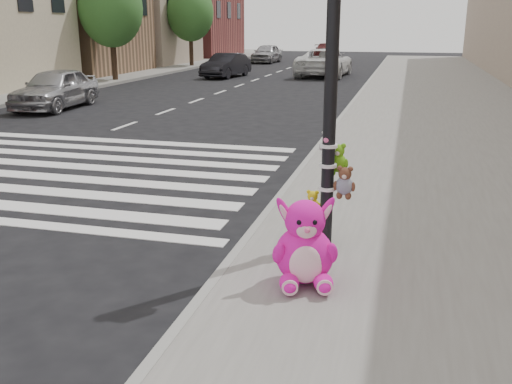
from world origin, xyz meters
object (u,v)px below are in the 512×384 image
(signal_pole, at_px, (332,118))
(pink_bunny, at_px, (305,248))
(red_teddy, at_px, (319,280))
(car_silver_far, at_px, (55,89))
(car_dark_far, at_px, (226,65))
(car_white_near, at_px, (324,62))

(signal_pole, relative_size, pink_bunny, 3.98)
(pink_bunny, distance_m, red_teddy, 0.37)
(pink_bunny, distance_m, car_silver_far, 16.43)
(car_silver_far, bearing_deg, car_dark_far, 76.79)
(pink_bunny, height_order, red_teddy, pink_bunny)
(car_silver_far, xyz_separation_m, car_white_near, (7.30, 15.53, 0.07))
(signal_pole, xyz_separation_m, car_silver_far, (-11.16, 10.89, -1.07))
(red_teddy, height_order, car_white_near, car_white_near)
(signal_pole, xyz_separation_m, car_dark_far, (-9.12, 24.36, -1.12))
(car_dark_far, bearing_deg, car_silver_far, -90.86)
(pink_bunny, relative_size, red_teddy, 5.47)
(car_silver_far, bearing_deg, signal_pole, -48.90)
(red_teddy, distance_m, car_white_near, 28.02)
(red_teddy, bearing_deg, car_dark_far, 103.11)
(pink_bunny, bearing_deg, car_dark_far, 93.79)
(red_teddy, distance_m, car_dark_far, 27.28)
(car_dark_far, bearing_deg, pink_bunny, -62.81)
(pink_bunny, distance_m, car_white_near, 27.92)
(car_dark_far, relative_size, car_white_near, 0.72)
(red_teddy, xyz_separation_m, car_white_near, (-3.96, 27.74, 0.55))
(car_silver_far, bearing_deg, car_white_near, 60.23)
(pink_bunny, xyz_separation_m, car_silver_far, (-11.08, 12.14, 0.16))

